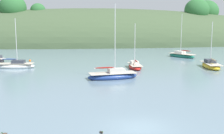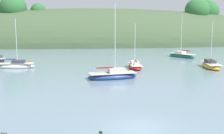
# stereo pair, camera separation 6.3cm
# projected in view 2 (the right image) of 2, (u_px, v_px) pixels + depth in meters

# --- Properties ---
(ground_plane) EXTENTS (400.00, 400.00, 0.00)m
(ground_plane) POSITION_uv_depth(u_px,v_px,m) (140.00, 128.00, 20.36)
(ground_plane) COLOR slate
(far_shoreline_hill) EXTENTS (150.00, 36.00, 27.03)m
(far_shoreline_hill) POSITION_uv_depth(u_px,v_px,m) (96.00, 43.00, 96.75)
(far_shoreline_hill) COLOR #425638
(far_shoreline_hill) RESTS_ON ground
(sailboat_navy_dinghy) EXTENTS (2.96, 6.68, 7.62)m
(sailboat_navy_dinghy) POSITION_uv_depth(u_px,v_px,m) (211.00, 65.00, 46.61)
(sailboat_navy_dinghy) COLOR gold
(sailboat_navy_dinghy) RESTS_ON ground
(sailboat_grey_yawl) EXTENTS (6.24, 2.50, 8.12)m
(sailboat_grey_yawl) POSITION_uv_depth(u_px,v_px,m) (16.00, 65.00, 46.66)
(sailboat_grey_yawl) COLOR white
(sailboat_grey_yawl) RESTS_ON ground
(sailboat_blue_center) EXTENTS (6.91, 3.38, 9.89)m
(sailboat_blue_center) POSITION_uv_depth(u_px,v_px,m) (113.00, 76.00, 37.76)
(sailboat_blue_center) COLOR navy
(sailboat_blue_center) RESTS_ON ground
(sailboat_red_portside) EXTENTS (1.89, 5.44, 7.31)m
(sailboat_red_portside) POSITION_uv_depth(u_px,v_px,m) (135.00, 66.00, 46.20)
(sailboat_red_portside) COLOR red
(sailboat_red_portside) RESTS_ON ground
(sailboat_teal_outer) EXTENTS (5.20, 6.34, 9.17)m
(sailboat_teal_outer) POSITION_uv_depth(u_px,v_px,m) (182.00, 55.00, 60.47)
(sailboat_teal_outer) COLOR #196B56
(sailboat_teal_outer) RESTS_ON ground
(mooring_buoy_channel) EXTENTS (0.44, 0.44, 0.54)m
(mooring_buoy_channel) POSITION_uv_depth(u_px,v_px,m) (30.00, 61.00, 54.24)
(mooring_buoy_channel) COLOR orange
(mooring_buoy_channel) RESTS_ON ground
(duck_trailing) EXTENTS (0.41, 0.30, 0.24)m
(duck_trailing) POSITION_uv_depth(u_px,v_px,m) (4.00, 134.00, 19.14)
(duck_trailing) COLOR #473828
(duck_trailing) RESTS_ON ground
(duck_lead) EXTENTS (0.31, 0.41, 0.24)m
(duck_lead) POSITION_uv_depth(u_px,v_px,m) (101.00, 132.00, 19.38)
(duck_lead) COLOR #2D2823
(duck_lead) RESTS_ON ground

